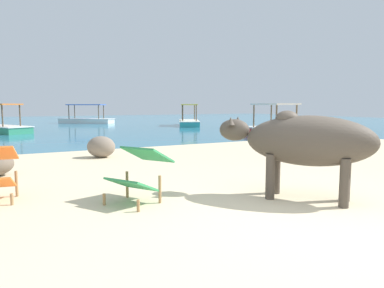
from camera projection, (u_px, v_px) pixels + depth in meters
sand_beach at (317, 227)px, 3.49m from camera, size 18.00×14.00×0.04m
water_surface at (53, 124)px, 22.77m from camera, size 60.00×36.00×0.03m
cow at (304, 141)px, 4.35m from camera, size 1.49×1.85×1.12m
deck_chair_far at (140, 171)px, 4.31m from camera, size 0.93×0.85×0.68m
shore_rock_medium at (101, 147)px, 7.97m from camera, size 0.80×0.75×0.49m
boat_white at (87, 119)px, 23.82m from camera, size 3.59×3.20×1.29m
boat_teal at (189, 121)px, 20.99m from camera, size 2.64×3.81×1.29m
boat_red at (273, 130)px, 13.53m from camera, size 2.16×3.85×1.29m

